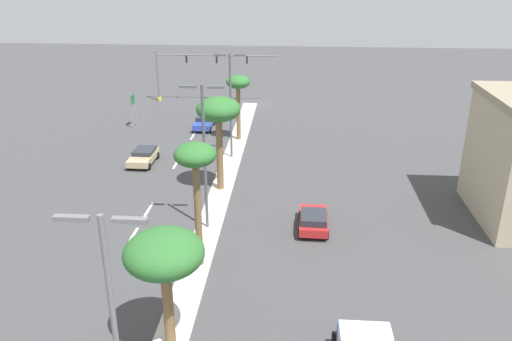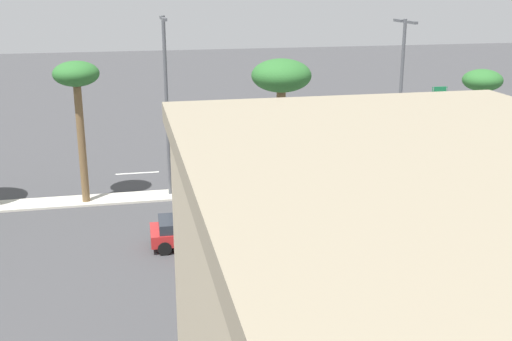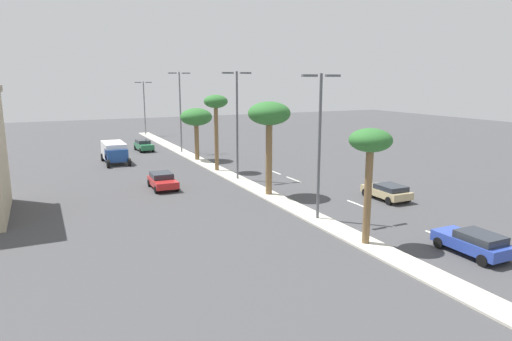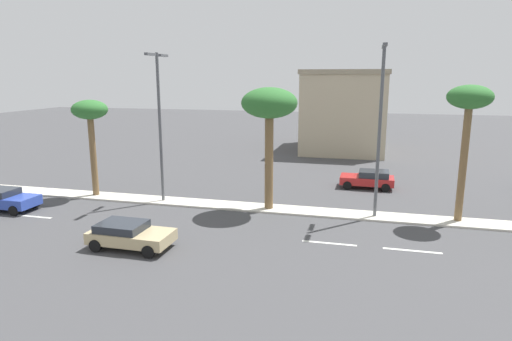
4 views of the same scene
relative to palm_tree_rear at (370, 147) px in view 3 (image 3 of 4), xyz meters
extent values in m
plane|color=#424244|center=(0.07, 15.05, -5.82)|extent=(160.00, 160.00, 0.00)
cube|color=beige|center=(0.07, 23.57, -5.76)|extent=(1.80, 76.66, 0.12)
cube|color=silver|center=(5.10, -1.11, -5.81)|extent=(0.20, 2.80, 0.01)
cube|color=silver|center=(5.10, 7.12, -5.81)|extent=(0.20, 2.80, 0.01)
cube|color=silver|center=(5.10, 17.05, -5.81)|extent=(0.20, 2.80, 0.01)
cube|color=silver|center=(5.10, 21.12, -5.81)|extent=(0.20, 2.80, 0.01)
cylinder|color=brown|center=(0.00, 0.00, -2.87)|extent=(0.43, 0.43, 5.65)
ellipsoid|color=#2D6B2D|center=(0.00, 0.00, 0.38)|extent=(2.44, 2.44, 1.34)
cylinder|color=brown|center=(0.14, 12.73, -2.64)|extent=(0.54, 0.54, 6.12)
ellipsoid|color=#2D6B2D|center=(0.14, 12.73, 1.03)|extent=(3.47, 3.47, 1.91)
cylinder|color=brown|center=(-0.18, 24.11, -2.31)|extent=(0.42, 0.42, 6.77)
ellipsoid|color=#2D6B2D|center=(-0.18, 24.11, 1.51)|extent=(2.47, 2.47, 1.36)
cylinder|color=brown|center=(0.01, 31.27, -3.48)|extent=(0.52, 0.52, 4.43)
ellipsoid|color=#2D6B2D|center=(0.01, 31.27, -0.62)|extent=(3.74, 3.74, 2.06)
cylinder|color=#515459|center=(0.12, 5.31, -0.79)|extent=(0.20, 0.20, 9.82)
cube|color=#515459|center=(-0.78, 5.31, 3.97)|extent=(1.10, 0.24, 0.16)
cube|color=#515459|center=(1.02, 5.31, 3.97)|extent=(1.10, 0.24, 0.16)
cylinder|color=#515459|center=(0.15, 19.35, -0.62)|extent=(0.20, 0.20, 10.16)
cube|color=#515459|center=(-0.75, 19.35, 4.31)|extent=(1.10, 0.24, 0.16)
cube|color=#515459|center=(1.05, 19.35, 4.31)|extent=(1.10, 0.24, 0.16)
cylinder|color=slate|center=(0.01, 37.76, -0.52)|extent=(0.20, 0.20, 10.36)
cube|color=slate|center=(-0.89, 37.76, 4.51)|extent=(1.10, 0.24, 0.16)
cube|color=slate|center=(0.91, 37.76, 4.51)|extent=(1.10, 0.24, 0.16)
cylinder|color=slate|center=(-0.18, 58.93, -1.17)|extent=(0.20, 0.20, 9.06)
cube|color=slate|center=(-1.08, 58.93, 3.21)|extent=(1.10, 0.24, 0.16)
cube|color=slate|center=(0.72, 58.93, 3.21)|extent=(1.10, 0.24, 0.16)
cube|color=#2D47AD|center=(4.33, -3.73, -5.18)|extent=(1.89, 4.16, 0.63)
cube|color=#262B33|center=(4.32, -4.24, -4.66)|extent=(1.70, 2.29, 0.42)
cylinder|color=black|center=(3.44, -2.27, -5.50)|extent=(0.22, 0.64, 0.64)
cylinder|color=black|center=(5.22, -2.28, -5.50)|extent=(0.22, 0.64, 0.64)
cylinder|color=black|center=(3.43, -5.17, -5.50)|extent=(0.22, 0.64, 0.64)
cylinder|color=black|center=(5.21, -5.18, -5.50)|extent=(0.22, 0.64, 0.64)
cube|color=tan|center=(8.13, 7.47, -5.21)|extent=(2.06, 4.13, 0.57)
cube|color=#262B33|center=(8.12, 6.96, -4.73)|extent=(1.83, 2.28, 0.39)
cylinder|color=black|center=(7.21, 8.92, -5.50)|extent=(0.23, 0.64, 0.64)
cylinder|color=black|center=(9.10, 8.89, -5.50)|extent=(0.23, 0.64, 0.64)
cylinder|color=black|center=(7.16, 6.05, -5.50)|extent=(0.23, 0.64, 0.64)
cylinder|color=black|center=(9.05, 6.02, -5.50)|extent=(0.23, 0.64, 0.64)
cube|color=#287047|center=(-4.21, 41.31, -5.16)|extent=(1.99, 4.07, 0.68)
cube|color=#262B33|center=(-4.24, 41.80, -4.59)|extent=(1.71, 2.28, 0.45)
cylinder|color=black|center=(-3.29, 39.97, -5.50)|extent=(0.26, 0.65, 0.64)
cylinder|color=black|center=(-4.96, 39.87, -5.50)|extent=(0.26, 0.65, 0.64)
cylinder|color=black|center=(-3.46, 42.75, -5.50)|extent=(0.26, 0.65, 0.64)
cylinder|color=black|center=(-5.13, 42.65, -5.50)|extent=(0.26, 0.65, 0.64)
cube|color=red|center=(-7.29, 18.83, -5.21)|extent=(2.03, 4.04, 0.58)
cube|color=#262B33|center=(-7.28, 19.33, -4.68)|extent=(1.80, 2.24, 0.47)
cylinder|color=black|center=(-6.39, 17.41, -5.50)|extent=(0.23, 0.64, 0.64)
cylinder|color=black|center=(-8.25, 17.44, -5.50)|extent=(0.23, 0.64, 0.64)
cylinder|color=black|center=(-6.34, 20.21, -5.50)|extent=(0.23, 0.64, 0.64)
cylinder|color=black|center=(-8.19, 20.25, -5.50)|extent=(0.23, 0.64, 0.64)
cube|color=#234C99|center=(-9.16, 32.40, -4.66)|extent=(2.29, 2.27, 1.41)
cube|color=silver|center=(-9.16, 34.17, -4.41)|extent=(2.29, 4.82, 1.91)
cylinder|color=black|center=(-8.02, 30.94, -5.37)|extent=(0.28, 0.90, 0.90)
cylinder|color=black|center=(-10.31, 30.94, -5.37)|extent=(0.28, 0.90, 0.90)
cylinder|color=black|center=(-8.02, 35.72, -5.37)|extent=(0.28, 0.90, 0.90)
cylinder|color=black|center=(-10.31, 35.72, -5.37)|extent=(0.28, 0.90, 0.90)
camera|label=1|loc=(-5.69, 51.07, 11.70)|focal=36.02mm
camera|label=2|loc=(-35.27, 21.61, 6.33)|focal=44.50mm
camera|label=3|loc=(-16.72, -19.95, 3.74)|focal=31.70mm
camera|label=4|loc=(26.83, 18.63, 2.64)|focal=30.92mm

